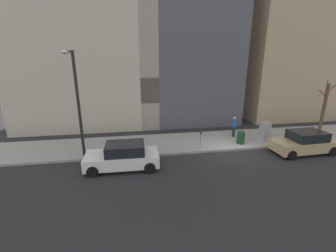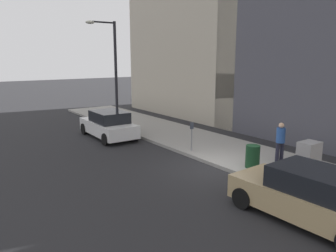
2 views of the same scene
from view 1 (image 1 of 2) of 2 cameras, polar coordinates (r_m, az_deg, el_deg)
The scene contains 13 objects.
ground_plane at distance 16.37m, azimuth 15.88°, elevation -6.11°, with size 120.00×120.00×0.00m, color #232326.
sidewalk at distance 18.04m, azimuth 13.25°, elevation -3.48°, with size 4.00×36.00×0.15m, color gray.
parked_car_tan at distance 17.82m, azimuth 31.31°, elevation -3.59°, with size 2.05×4.26×1.52m.
parked_car_white at distance 13.44m, azimuth -11.35°, elevation -7.55°, with size 2.00×4.24×1.52m.
parking_meter at distance 15.64m, azimuth 8.24°, elevation -2.87°, with size 0.14×0.10×1.35m.
utility_box at distance 18.66m, azimuth 23.30°, elevation -1.24°, with size 0.83×0.61×1.43m.
streetlamp at distance 14.35m, azimuth -22.21°, elevation 6.81°, with size 1.97×0.32×6.50m.
bare_tree at distance 23.12m, azimuth 34.91°, elevation 4.14°, with size 1.39×2.21×4.53m.
trash_bin at distance 17.37m, azimuth 18.00°, elevation -2.83°, with size 0.56×0.56×0.90m, color #14381E.
pedestrian_near_meter at distance 18.58m, azimuth 16.44°, elevation 0.17°, with size 0.40×0.36×1.66m.
office_tower_left at distance 30.58m, azimuth 27.79°, elevation 21.86°, with size 11.51×11.51×19.59m, color tan.
office_block_center at distance 24.70m, azimuth 4.07°, elevation 25.74°, with size 9.47×9.47×20.03m, color #4C4C56.
office_tower_right at distance 26.03m, azimuth -19.98°, elevation 27.09°, with size 12.45×12.45×22.43m, color #BCB29E.
Camera 1 is at (-13.54, 6.77, 6.24)m, focal length 24.00 mm.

